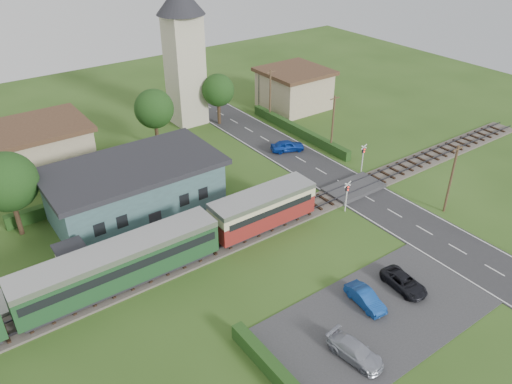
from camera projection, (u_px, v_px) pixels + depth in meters
ground at (291, 232)px, 45.44m from camera, size 120.00×120.00×0.00m
railway_track at (278, 221)px, 46.78m from camera, size 76.00×3.20×0.49m
road at (368, 198)px, 50.44m from camera, size 6.00×70.00×0.05m
car_park at (379, 316)px, 36.30m from camera, size 17.00×9.00×0.08m
crossing_deck at (354, 188)px, 51.74m from camera, size 6.20×3.40×0.45m
platform at (166, 240)px, 43.93m from camera, size 30.00×3.00×0.45m
equipment_hut at (72, 260)px, 39.14m from camera, size 2.30×2.30×2.55m
station_building at (135, 189)px, 46.71m from camera, size 16.00×9.00×5.30m
train at (78, 280)px, 36.42m from camera, size 43.20×2.90×3.40m
church_tower at (183, 46)px, 62.23m from camera, size 6.00×6.00×17.60m
house_west at (38, 149)px, 53.91m from camera, size 10.80×8.80×5.50m
house_east at (294, 88)px, 70.77m from camera, size 8.80×8.80×5.50m
hedge_carpark at (276, 373)px, 31.25m from camera, size 0.80×9.00×1.20m
hedge_roadside at (298, 131)px, 63.41m from camera, size 0.80×18.00×1.20m
hedge_station at (119, 188)px, 50.89m from camera, size 22.00×0.80×1.30m
tree_a at (7, 182)px, 42.41m from camera, size 5.20×5.20×8.00m
tree_b at (154, 109)px, 57.90m from camera, size 4.60×4.60×7.34m
tree_c at (218, 90)px, 64.50m from camera, size 4.20×4.20×6.78m
utility_pole_b at (451, 178)px, 46.52m from camera, size 1.40×0.22×7.00m
utility_pole_c at (333, 124)px, 57.68m from camera, size 1.40×0.22×7.00m
utility_pole_d at (270, 95)px, 66.04m from camera, size 1.40×0.22×7.00m
crossing_signal_near at (347, 192)px, 47.27m from camera, size 0.84×0.28×3.28m
crossing_signal_far at (363, 154)px, 54.23m from camera, size 0.84×0.28×3.28m
streetlamp_east at (259, 86)px, 70.73m from camera, size 0.30×0.30×5.15m
car_on_road at (287, 146)px, 59.31m from camera, size 4.26×2.95×1.35m
car_park_blue at (365, 298)px, 36.97m from camera, size 1.62×3.72×1.19m
car_park_silver at (355, 351)px, 32.66m from camera, size 2.18×4.22×1.17m
car_park_dark at (404, 282)px, 38.55m from camera, size 2.17×4.08×1.09m
pedestrian_near at (222, 212)px, 45.71m from camera, size 0.79×0.61×1.91m
pedestrian_far at (80, 261)px, 39.74m from camera, size 0.82×0.96×1.72m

